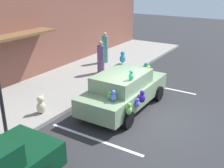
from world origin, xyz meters
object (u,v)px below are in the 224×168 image
(pedestrian_near_shopfront, at_px, (105,49))
(teddy_bear_on_sidewalk, at_px, (41,105))
(plush_covered_car, at_px, (124,90))
(pedestrian_walking_past, at_px, (101,58))

(pedestrian_near_shopfront, bearing_deg, teddy_bear_on_sidewalk, -166.57)
(plush_covered_car, xyz_separation_m, pedestrian_near_shopfront, (4.68, 3.98, 0.20))
(teddy_bear_on_sidewalk, distance_m, pedestrian_near_shopfront, 7.21)
(pedestrian_near_shopfront, bearing_deg, plush_covered_car, -139.66)
(pedestrian_near_shopfront, distance_m, pedestrian_walking_past, 2.02)
(pedestrian_near_shopfront, bearing_deg, pedestrian_walking_past, -153.27)
(teddy_bear_on_sidewalk, relative_size, pedestrian_walking_past, 0.41)
(pedestrian_near_shopfront, xyz_separation_m, pedestrian_walking_past, (-1.81, -0.91, -0.04))
(plush_covered_car, bearing_deg, teddy_bear_on_sidewalk, 135.05)
(teddy_bear_on_sidewalk, distance_m, pedestrian_walking_past, 5.26)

